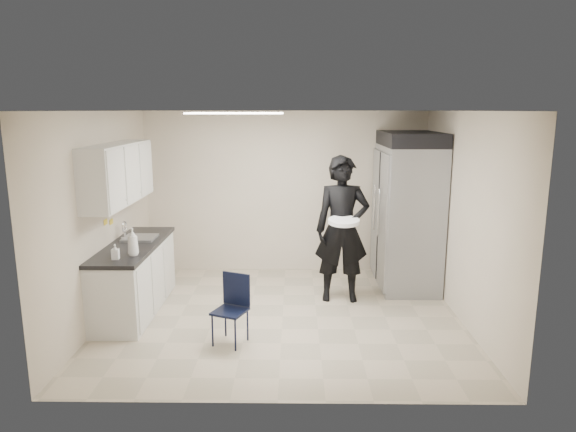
{
  "coord_description": "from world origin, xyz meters",
  "views": [
    {
      "loc": [
        0.15,
        -6.21,
        2.61
      ],
      "look_at": [
        0.07,
        0.2,
        1.28
      ],
      "focal_mm": 32.0,
      "sensor_mm": 36.0,
      "label": 1
    }
  ],
  "objects_px": {
    "folding_chair": "(230,311)",
    "man_tuxedo": "(342,229)",
    "lower_counter": "(135,279)",
    "commercial_fridge": "(407,217)"
  },
  "relations": [
    {
      "from": "lower_counter",
      "to": "man_tuxedo",
      "type": "bearing_deg",
      "value": 8.9
    },
    {
      "from": "folding_chair",
      "to": "man_tuxedo",
      "type": "bearing_deg",
      "value": 68.17
    },
    {
      "from": "folding_chair",
      "to": "man_tuxedo",
      "type": "relative_size",
      "value": 0.38
    },
    {
      "from": "lower_counter",
      "to": "commercial_fridge",
      "type": "height_order",
      "value": "commercial_fridge"
    },
    {
      "from": "lower_counter",
      "to": "commercial_fridge",
      "type": "xyz_separation_m",
      "value": [
        3.78,
        1.07,
        0.62
      ]
    },
    {
      "from": "folding_chair",
      "to": "man_tuxedo",
      "type": "height_order",
      "value": "man_tuxedo"
    },
    {
      "from": "lower_counter",
      "to": "man_tuxedo",
      "type": "xyz_separation_m",
      "value": [
        2.75,
        0.43,
        0.58
      ]
    },
    {
      "from": "commercial_fridge",
      "to": "folding_chair",
      "type": "distance_m",
      "value": 3.24
    },
    {
      "from": "lower_counter",
      "to": "folding_chair",
      "type": "relative_size",
      "value": 2.47
    },
    {
      "from": "folding_chair",
      "to": "lower_counter",
      "type": "bearing_deg",
      "value": 166.85
    }
  ]
}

